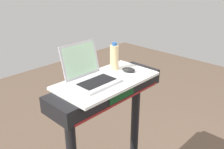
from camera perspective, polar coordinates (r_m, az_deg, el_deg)
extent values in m
cylinder|color=black|center=(2.24, 5.23, -12.03)|extent=(0.07, 0.07, 0.89)
cube|color=black|center=(1.76, -1.18, -3.31)|extent=(0.90, 0.28, 0.11)
cube|color=#0C3F19|center=(1.67, 2.31, -4.80)|extent=(0.24, 0.01, 0.06)
cube|color=maroon|center=(1.70, 2.26, -6.14)|extent=(0.81, 0.00, 0.02)
cube|color=white|center=(1.73, -1.19, -1.38)|extent=(0.72, 0.38, 0.02)
cube|color=#B7B7BC|center=(1.67, -3.91, -1.76)|extent=(0.30, 0.24, 0.02)
cube|color=black|center=(1.65, -3.50, -1.60)|extent=(0.25, 0.13, 0.00)
cube|color=#B7B7BC|center=(1.72, -7.29, 3.40)|extent=(0.30, 0.06, 0.23)
cube|color=#B2E0B7|center=(1.72, -7.18, 3.40)|extent=(0.27, 0.05, 0.20)
ellipsoid|color=black|center=(1.85, 3.83, 1.10)|extent=(0.10, 0.12, 0.03)
cylinder|color=beige|center=(1.87, 0.54, 3.89)|extent=(0.07, 0.07, 0.19)
cylinder|color=#2659A5|center=(1.83, 0.55, 7.02)|extent=(0.04, 0.04, 0.02)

